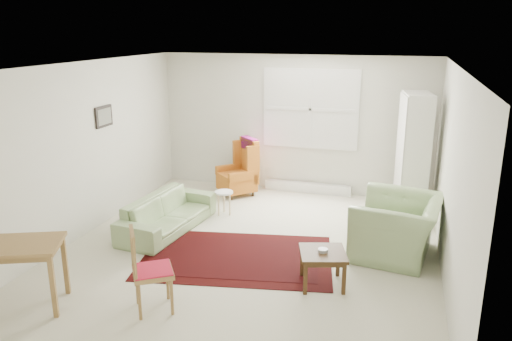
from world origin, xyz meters
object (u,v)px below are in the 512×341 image
(desk, at_px, (7,276))
(coffee_table, at_px, (322,268))
(sofa, at_px, (168,207))
(cabinet, at_px, (413,155))
(wingback_chair, at_px, (236,167))
(desk_chair, at_px, (153,270))
(armchair, at_px, (397,221))
(stool, at_px, (224,203))

(desk, bearing_deg, coffee_table, 24.68)
(desk, bearing_deg, sofa, 74.73)
(cabinet, bearing_deg, coffee_table, -118.11)
(sofa, height_order, wingback_chair, wingback_chair)
(wingback_chair, bearing_deg, desk, -60.03)
(coffee_table, xyz_separation_m, desk, (-3.19, -1.46, 0.16))
(cabinet, relative_size, desk, 1.67)
(sofa, height_order, desk_chair, desk_chair)
(desk, bearing_deg, armchair, 32.82)
(desk_chair, bearing_deg, armchair, -82.60)
(wingback_chair, height_order, stool, wingback_chair)
(wingback_chair, relative_size, desk, 0.88)
(desk, distance_m, desk_chair, 1.59)
(sofa, bearing_deg, desk, 171.26)
(desk_chair, bearing_deg, cabinet, -68.49)
(armchair, distance_m, stool, 2.84)
(stool, height_order, desk_chair, desk_chair)
(cabinet, xyz_separation_m, desk_chair, (-2.64, -3.81, -0.52))
(sofa, relative_size, desk_chair, 1.91)
(coffee_table, distance_m, desk, 3.51)
(wingback_chair, bearing_deg, cabinet, 42.39)
(desk_chair, bearing_deg, sofa, -11.45)
(armchair, relative_size, coffee_table, 2.31)
(stool, bearing_deg, sofa, -125.17)
(armchair, xyz_separation_m, coffee_table, (-0.81, -1.12, -0.26))
(cabinet, bearing_deg, sofa, -162.01)
(armchair, distance_m, wingback_chair, 3.36)
(wingback_chair, bearing_deg, stool, -38.12)
(desk, height_order, desk_chair, desk_chair)
(sofa, xyz_separation_m, desk_chair, (0.85, -2.07, 0.11))
(armchair, xyz_separation_m, stool, (-2.73, 0.75, -0.27))
(sofa, distance_m, wingback_chair, 1.93)
(coffee_table, xyz_separation_m, desk_chair, (-1.66, -1.05, 0.26))
(coffee_table, xyz_separation_m, cabinet, (0.98, 2.76, 0.78))
(desk_chair, bearing_deg, coffee_table, -91.53)
(wingback_chair, height_order, coffee_table, wingback_chair)
(armchair, height_order, desk, armchair)
(armchair, relative_size, desk_chair, 1.29)
(cabinet, bearing_deg, armchair, -104.39)
(wingback_chair, xyz_separation_m, stool, (0.13, -1.02, -0.32))
(armchair, xyz_separation_m, wingback_chair, (-2.86, 1.77, 0.05))
(wingback_chair, xyz_separation_m, desk, (-1.14, -4.35, -0.14))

